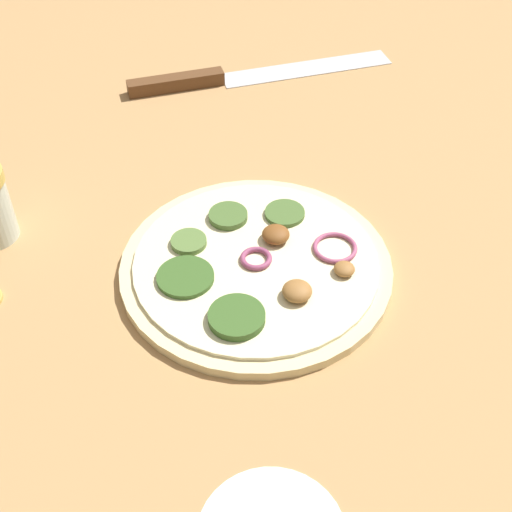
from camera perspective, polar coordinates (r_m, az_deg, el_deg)
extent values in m
plane|color=tan|center=(0.69, 0.00, -1.22)|extent=(3.00, 3.00, 0.00)
cylinder|color=beige|center=(0.69, 0.00, -0.91)|extent=(0.26, 0.26, 0.01)
cylinder|color=beige|center=(0.68, 0.00, -0.48)|extent=(0.24, 0.24, 0.00)
ellipsoid|color=#996633|center=(0.65, 3.48, -2.71)|extent=(0.03, 0.03, 0.01)
ellipsoid|color=brown|center=(0.70, 1.59, 1.74)|extent=(0.03, 0.03, 0.01)
cylinder|color=#47662D|center=(0.73, 2.31, 3.44)|extent=(0.04, 0.04, 0.00)
cylinder|color=#567538|center=(0.70, -5.40, 1.14)|extent=(0.04, 0.04, 0.01)
torus|color=#934266|center=(0.68, -0.17, -0.16)|extent=(0.03, 0.03, 0.01)
cylinder|color=#385B23|center=(0.63, -1.56, -4.91)|extent=(0.05, 0.05, 0.01)
torus|color=#A34C70|center=(0.70, 6.34, 0.66)|extent=(0.04, 0.04, 0.00)
cylinder|color=#385B23|center=(0.67, -5.68, -1.68)|extent=(0.05, 0.05, 0.00)
cylinder|color=#47662D|center=(0.73, -2.25, 3.23)|extent=(0.04, 0.04, 0.01)
ellipsoid|color=#996633|center=(0.67, 7.07, -1.03)|extent=(0.02, 0.02, 0.01)
cube|color=silver|center=(1.01, 4.07, 14.75)|extent=(0.23, 0.13, 0.00)
cube|color=brown|center=(0.96, -6.42, 13.62)|extent=(0.13, 0.07, 0.02)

